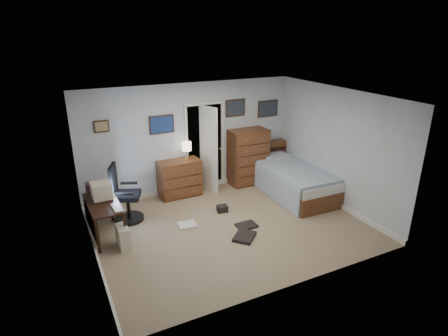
# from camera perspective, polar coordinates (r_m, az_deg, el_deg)

# --- Properties ---
(floor) EXTENTS (5.00, 4.00, 0.02)m
(floor) POSITION_cam_1_polar(r_m,az_deg,el_deg) (7.36, 0.85, -8.90)
(floor) COLOR gray
(floor) RESTS_ON ground
(computer_desk) EXTENTS (0.58, 1.18, 0.67)m
(computer_desk) POSITION_cam_1_polar(r_m,az_deg,el_deg) (7.15, -18.48, -6.23)
(computer_desk) COLOR black
(computer_desk) RESTS_ON floor
(crt_monitor) EXTENTS (0.36, 0.34, 0.32)m
(crt_monitor) POSITION_cam_1_polar(r_m,az_deg,el_deg) (7.16, -18.15, -3.30)
(crt_monitor) COLOR beige
(crt_monitor) RESTS_ON computer_desk
(keyboard) EXTENTS (0.15, 0.36, 0.02)m
(keyboard) POSITION_cam_1_polar(r_m,az_deg,el_deg) (6.79, -16.03, -5.84)
(keyboard) COLOR beige
(keyboard) RESTS_ON computer_desk
(pc_tower) EXTENTS (0.20, 0.38, 0.40)m
(pc_tower) POSITION_cam_1_polar(r_m,az_deg,el_deg) (6.85, -15.12, -10.10)
(pc_tower) COLOR beige
(pc_tower) RESTS_ON floor
(office_chair) EXTENTS (0.74, 0.74, 1.17)m
(office_chair) POSITION_cam_1_polar(r_m,az_deg,el_deg) (7.62, -14.96, -4.65)
(office_chair) COLOR black
(office_chair) RESTS_ON floor
(media_stack) EXTENTS (0.16, 0.16, 0.78)m
(media_stack) POSITION_cam_1_polar(r_m,az_deg,el_deg) (7.88, -19.51, -4.77)
(media_stack) COLOR maroon
(media_stack) RESTS_ON floor
(low_dresser) EXTENTS (0.95, 0.49, 0.83)m
(low_dresser) POSITION_cam_1_polar(r_m,az_deg,el_deg) (8.52, -6.80, -1.56)
(low_dresser) COLOR brown
(low_dresser) RESTS_ON floor
(table_lamp) EXTENTS (0.21, 0.21, 0.41)m
(table_lamp) POSITION_cam_1_polar(r_m,az_deg,el_deg) (8.34, -5.71, 3.22)
(table_lamp) COLOR gold
(table_lamp) RESTS_ON low_dresser
(doorway) EXTENTS (0.96, 1.12, 2.05)m
(doorway) POSITION_cam_1_polar(r_m,az_deg,el_deg) (9.00, -3.71, 3.73)
(doorway) COLOR black
(doorway) RESTS_ON floor
(tall_dresser) EXTENTS (0.92, 0.55, 1.35)m
(tall_dresser) POSITION_cam_1_polar(r_m,az_deg,el_deg) (9.09, 3.65, 1.72)
(tall_dresser) COLOR brown
(tall_dresser) RESTS_ON floor
(headboard_bookcase) EXTENTS (1.04, 0.28, 0.93)m
(headboard_bookcase) POSITION_cam_1_polar(r_m,az_deg,el_deg) (9.79, 8.82, 1.81)
(headboard_bookcase) COLOR brown
(headboard_bookcase) RESTS_ON floor
(bed) EXTENTS (1.21, 2.19, 0.71)m
(bed) POSITION_cam_1_polar(r_m,az_deg,el_deg) (8.69, 10.52, -1.91)
(bed) COLOR brown
(bed) RESTS_ON floor
(wall_posters) EXTENTS (4.38, 0.04, 0.60)m
(wall_posters) POSITION_cam_1_polar(r_m,az_deg,el_deg) (8.63, -1.70, 8.14)
(wall_posters) COLOR #331E11
(wall_posters) RESTS_ON floor
(floor_clutter) EXTENTS (1.41, 1.50, 0.14)m
(floor_clutter) POSITION_cam_1_polar(r_m,az_deg,el_deg) (7.30, 0.54, -8.73)
(floor_clutter) COLOR black
(floor_clutter) RESTS_ON floor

